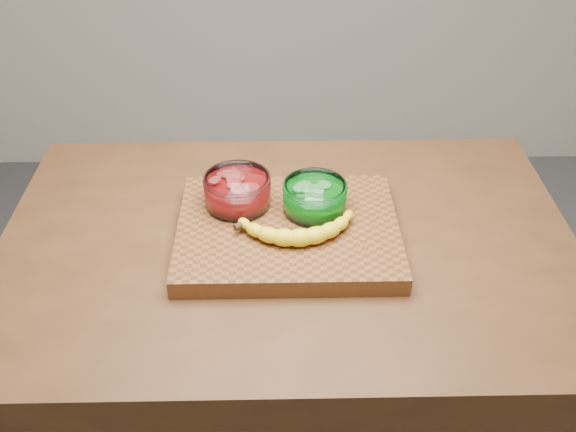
{
  "coord_description": "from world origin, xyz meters",
  "views": [
    {
      "loc": [
        -0.02,
        -1.03,
        1.74
      ],
      "look_at": [
        0.0,
        0.0,
        0.96
      ],
      "focal_mm": 40.0,
      "sensor_mm": 36.0,
      "label": 1
    }
  ],
  "objects": [
    {
      "name": "cutting_board",
      "position": [
        0.0,
        0.0,
        0.92
      ],
      "size": [
        0.45,
        0.35,
        0.04
      ],
      "primitive_type": "cube",
      "color": "brown",
      "rests_on": "counter"
    },
    {
      "name": "banana",
      "position": [
        0.02,
        -0.03,
        0.96
      ],
      "size": [
        0.27,
        0.13,
        0.04
      ],
      "primitive_type": null,
      "color": "yellow",
      "rests_on": "cutting_board"
    },
    {
      "name": "bowl_green",
      "position": [
        0.06,
        0.05,
        0.97
      ],
      "size": [
        0.13,
        0.13,
        0.06
      ],
      "color": "white",
      "rests_on": "cutting_board"
    },
    {
      "name": "bowl_red",
      "position": [
        -0.1,
        0.07,
        0.97
      ],
      "size": [
        0.14,
        0.14,
        0.07
      ],
      "color": "white",
      "rests_on": "cutting_board"
    },
    {
      "name": "counter",
      "position": [
        0.0,
        0.0,
        0.45
      ],
      "size": [
        1.2,
        0.8,
        0.9
      ],
      "primitive_type": "cube",
      "color": "#523018",
      "rests_on": "ground"
    }
  ]
}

